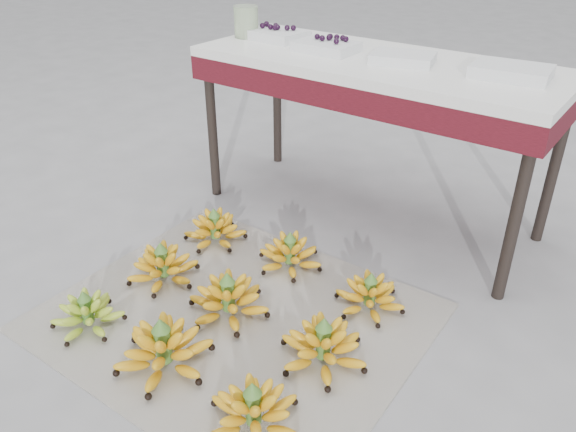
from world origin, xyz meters
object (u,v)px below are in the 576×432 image
Objects in this scene: newspaper_mat at (235,317)px; bunch_back_center at (290,254)px; bunch_mid_right at (323,346)px; tray_far_right at (511,71)px; tray_right at (403,58)px; tray_far_left at (276,34)px; tray_left at (327,46)px; bunch_mid_left at (163,267)px; bunch_mid_center at (228,300)px; bunch_front_center at (164,350)px; bunch_front_left at (87,314)px; bunch_back_left at (215,230)px; bunch_back_right at (370,296)px; glass_jar at (246,22)px; bunch_front_right at (253,412)px; vendor_table at (375,78)px.

bunch_back_center is (-0.03, 0.37, 0.06)m from newspaper_mat.
bunch_mid_right is 1.19m from tray_far_right.
tray_right is at bearing -173.24° from tray_far_right.
tray_far_left reaches higher than tray_left.
bunch_mid_left is 1.24m from tray_right.
tray_far_right is at bearing 4.85° from tray_left.
bunch_mid_center is 1.31m from tray_far_right.
bunch_back_center is (-0.00, 0.37, -0.01)m from bunch_mid_center.
bunch_back_center is at bearing 100.52° from bunch_front_center.
bunch_back_left is (-0.03, 0.67, 0.00)m from bunch_front_left.
tray_left is at bearing 117.42° from bunch_mid_right.
bunch_front_center is 1.15× the size of bunch_back_right.
glass_jar reaches higher than bunch_mid_center.
bunch_back_left is at bearing 173.14° from bunch_back_center.
bunch_front_left is 0.99m from bunch_back_right.
bunch_mid_center reaches higher than bunch_mid_right.
bunch_mid_left is (-0.73, 0.33, -0.00)m from bunch_front_right.
bunch_front_center reaches higher than bunch_front_right.
bunch_back_right is 1.21× the size of tray_left.
tray_right is (0.49, 1.25, 0.69)m from bunch_front_left.
glass_jar reaches higher than bunch_back_center.
tray_far_right is (0.55, 0.96, 0.69)m from bunch_mid_center.
bunch_front_left is at bearing -124.55° from tray_far_right.
bunch_back_center is 2.22× the size of glass_jar.
bunch_mid_center is at bearing 179.67° from newspaper_mat.
bunch_front_center reaches higher than bunch_back_center.
bunch_back_right reaches higher than bunch_front_left.
vendor_table is (-0.36, 0.60, 0.59)m from bunch_back_right.
vendor_table is 5.28× the size of tray_far_right.
bunch_mid_center is 1.18× the size of tray_left.
bunch_mid_center is at bearing -124.11° from bunch_back_right.
newspaper_mat is 4.90× the size of tray_left.
bunch_mid_right is at bearing -42.63° from bunch_back_left.
bunch_back_left reaches higher than newspaper_mat.
bunch_mid_left reaches higher than bunch_back_left.
tray_right is at bearing 0.17° from glass_jar.
bunch_mid_left is 1.08× the size of tray_right.
bunch_mid_right is 2.26× the size of glass_jar.
vendor_table is (0.03, 0.56, 0.59)m from bunch_back_center.
bunch_mid_right reaches higher than bunch_back_center.
bunch_front_center is 1.15× the size of bunch_front_right.
bunch_back_right is 0.96m from tray_far_right.
vendor_table is at bearing 105.59° from bunch_mid_right.
tray_left is 0.93× the size of tray_right.
bunch_mid_right is at bearing -40.92° from glass_jar.
bunch_front_left is at bearing -122.06° from bunch_back_right.
bunch_back_center is 0.20× the size of vendor_table.
glass_jar is at bearing 114.06° from bunch_mid_left.
tray_left reaches higher than bunch_front_right.
bunch_back_left is 1.31× the size of tray_left.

